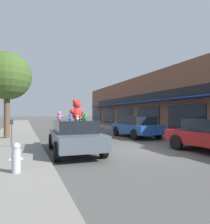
{
  "coord_description": "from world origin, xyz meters",
  "views": [
    {
      "loc": [
        -4.72,
        -7.92,
        1.68
      ],
      "look_at": [
        -0.2,
        3.22,
        1.79
      ],
      "focal_mm": 32.0,
      "sensor_mm": 36.0,
      "label": 1
    }
  ],
  "objects": [
    {
      "name": "street_tree",
      "position": [
        -5.76,
        6.29,
        4.09
      ],
      "size": [
        3.05,
        3.05,
        5.52
      ],
      "color": "brown",
      "rests_on": "sidewalk_near"
    },
    {
      "name": "teddy_bear_blue",
      "position": [
        -2.89,
        0.63,
        1.54
      ],
      "size": [
        0.18,
        0.19,
        0.27
      ],
      "rotation": [
        0.0,
        0.0,
        4.05
      ],
      "color": "blue",
      "rests_on": "plush_art_car"
    },
    {
      "name": "ground_plane",
      "position": [
        0.0,
        0.0,
        0.0
      ],
      "size": [
        260.0,
        260.0,
        0.0
      ],
      "primitive_type": "plane",
      "color": "#514F4C"
    },
    {
      "name": "plush_art_car",
      "position": [
        -2.72,
        0.52,
        0.76
      ],
      "size": [
        2.09,
        4.43,
        1.4
      ],
      "rotation": [
        0.0,
        0.0,
        -0.05
      ],
      "color": "#4C5660",
      "rests_on": "ground_plane"
    },
    {
      "name": "teddy_bear_green",
      "position": [
        -2.44,
        -0.16,
        1.56
      ],
      "size": [
        0.2,
        0.23,
        0.32
      ],
      "rotation": [
        0.0,
        0.0,
        2.13
      ],
      "color": "green",
      "rests_on": "plush_art_car"
    },
    {
      "name": "teddy_bear_orange",
      "position": [
        -2.35,
        0.4,
        1.54
      ],
      "size": [
        0.17,
        0.2,
        0.28
      ],
      "rotation": [
        0.0,
        0.0,
        2.11
      ],
      "color": "orange",
      "rests_on": "plush_art_car"
    },
    {
      "name": "teddy_bear_black",
      "position": [
        -2.22,
        1.23,
        1.59
      ],
      "size": [
        0.25,
        0.26,
        0.38
      ],
      "rotation": [
        0.0,
        0.0,
        2.28
      ],
      "color": "black",
      "rests_on": "plush_art_car"
    },
    {
      "name": "parking_meter",
      "position": [
        -5.28,
        2.51,
        0.94
      ],
      "size": [
        0.14,
        0.1,
        1.27
      ],
      "color": "#4C4C51",
      "rests_on": "sidewalk_near"
    },
    {
      "name": "sidewalk_near",
      "position": [
        -5.41,
        0.0,
        0.07
      ],
      "size": [
        3.0,
        90.0,
        0.13
      ],
      "color": "gray",
      "rests_on": "ground_plane"
    },
    {
      "name": "teddy_bear_teal",
      "position": [
        -2.35,
        1.01,
        1.56
      ],
      "size": [
        0.23,
        0.15,
        0.31
      ],
      "rotation": [
        0.0,
        0.0,
        3.03
      ],
      "color": "teal",
      "rests_on": "plush_art_car"
    },
    {
      "name": "storefront_row",
      "position": [
        13.43,
        9.19,
        2.91
      ],
      "size": [
        14.16,
        35.69,
        5.81
      ],
      "color": "brown",
      "rests_on": "ground_plane"
    },
    {
      "name": "parked_car_far_center",
      "position": [
        2.71,
        4.53,
        0.82
      ],
      "size": [
        2.05,
        4.38,
        1.49
      ],
      "color": "#1E4793",
      "rests_on": "ground_plane"
    },
    {
      "name": "teddy_bear_cream",
      "position": [
        -2.64,
        0.31,
        1.51
      ],
      "size": [
        0.17,
        0.12,
        0.22
      ],
      "rotation": [
        0.0,
        0.0,
        2.84
      ],
      "color": "beige",
      "rests_on": "plush_art_car"
    },
    {
      "name": "teddy_bear_pink",
      "position": [
        -3.38,
        0.42,
        1.59
      ],
      "size": [
        0.25,
        0.27,
        0.38
      ],
      "rotation": [
        0.0,
        0.0,
        2.29
      ],
      "color": "pink",
      "rests_on": "plush_art_car"
    },
    {
      "name": "teddy_bear_giant",
      "position": [
        -2.59,
        0.66,
        1.84
      ],
      "size": [
        0.68,
        0.49,
        0.9
      ],
      "rotation": [
        0.0,
        0.0,
        3.5
      ],
      "color": "red",
      "rests_on": "plush_art_car"
    },
    {
      "name": "fire_hydrant",
      "position": [
        -4.91,
        -2.17,
        0.53
      ],
      "size": [
        0.33,
        0.22,
        0.79
      ],
      "color": "#B2B2B7",
      "rests_on": "sidewalk_near"
    }
  ]
}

